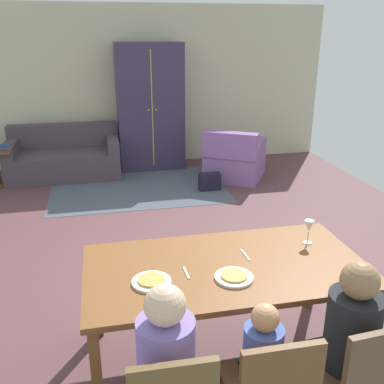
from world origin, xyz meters
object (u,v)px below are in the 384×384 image
plate_near_child (234,277)px  armchair (234,159)px  wine_glass (309,227)px  person_child (259,377)px  armoire (150,107)px  handbag (210,182)px  book_upper (3,146)px  dining_chair_woman (363,376)px  person_man (166,379)px  person_woman (344,351)px  book_lower (6,148)px  couch (64,158)px  dining_table (226,273)px  plate_near_man (151,282)px

plate_near_child → armchair: 4.34m
wine_glass → person_child: bearing=-128.4°
armoire → handbag: bearing=-63.0°
plate_near_child → book_upper: bearing=116.2°
dining_chair_woman → book_upper: dining_chair_woman is taller
handbag → person_child: bearing=-100.6°
person_man → person_woman: 1.04m
person_man → book_lower: size_ratio=5.04×
couch → armchair: (2.69, -0.70, 0.02)m
person_child → couch: 5.50m
dining_table → book_lower: 4.85m
plate_near_child → person_woman: 0.77m
wine_glass → book_upper: 5.11m
plate_near_child → book_upper: (-2.24, 4.54, -0.15)m
person_child → handbag: person_child is taller
plate_near_man → person_child: size_ratio=0.27×
person_child → armchair: (1.30, 4.62, -0.11)m
wine_glass → person_woman: size_ratio=0.17×
armchair → dining_table: bearing=-108.3°
book_upper → book_lower: bearing=-41.2°
person_child → book_upper: size_ratio=4.20×
couch → dining_chair_woman: bearing=-70.8°
wine_glass → couch: 4.95m
armoire → armchair: bearing=-37.1°
plate_near_man → book_upper: (-1.71, 4.48, -0.15)m
plate_near_child → book_lower: size_ratio=1.14×
couch → plate_near_child: bearing=-74.0°
armoire → wine_glass: bearing=-82.6°
armoire → person_child: bearing=-90.8°
couch → person_child: bearing=-75.4°
couch → armoire: bearing=8.6°
person_man → plate_near_man: bearing=90.1°
dining_table → dining_chair_woman: size_ratio=2.19×
wine_glass → armoire: 4.72m
dining_table → book_lower: bearing=116.9°
plate_near_man → handbag: plate_near_man is taller
dining_table → wine_glass: 0.74m
wine_glass → person_man: person_man is taller
dining_table → person_child: (0.00, -0.68, -0.26)m
person_woman → wine_glass: bearing=79.2°
dining_table → dining_chair_woman: (0.53, -0.85, -0.20)m
person_woman → armchair: 4.68m
couch → armoire: (1.46, 0.22, 0.75)m
plate_near_man → armoire: bearing=83.1°
plate_near_man → person_woman: 1.21m
dining_chair_woman → armchair: bearing=80.8°
person_child → book_upper: bearing=113.9°
couch → armchair: same height
handbag → book_lower: bearing=164.1°
dining_table → plate_near_man: size_ratio=7.61×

